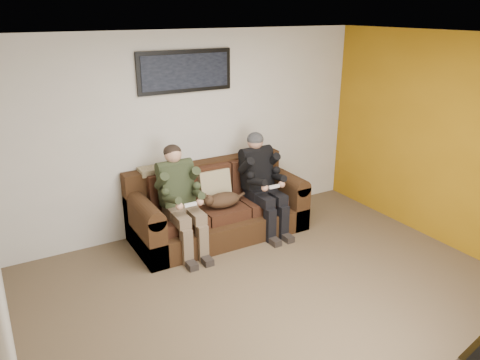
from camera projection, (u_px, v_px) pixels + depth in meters
floor at (290, 304)px, 4.76m from camera, size 5.00×5.00×0.00m
ceiling at (301, 39)px, 3.86m from camera, size 5.00×5.00×0.00m
wall_back at (193, 132)px, 6.14m from camera, size 5.00×0.00×5.00m
wall_right at (468, 148)px, 5.48m from camera, size 0.00×4.50×4.50m
accent_wall_right at (467, 148)px, 5.48m from camera, size 0.00×4.50×4.50m
sofa at (216, 208)px, 6.18m from camera, size 2.25×0.97×0.92m
throw_pillow at (214, 186)px, 6.11m from camera, size 0.43×0.21×0.43m
throw_blanket at (157, 170)px, 5.89m from camera, size 0.46×0.22×0.08m
person_left at (180, 194)px, 5.62m from camera, size 0.51×0.87×1.31m
person_right at (261, 177)px, 6.16m from camera, size 0.51×0.86×1.31m
cat at (222, 200)px, 5.92m from camera, size 0.66×0.26×0.24m
framed_poster at (185, 71)px, 5.79m from camera, size 1.25×0.05×0.52m
television at (478, 359)px, 2.91m from camera, size 1.18×0.38×0.67m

